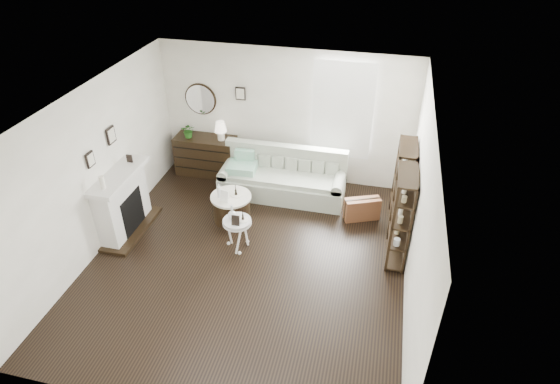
% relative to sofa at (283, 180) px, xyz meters
% --- Properties ---
extents(room, '(5.50, 5.50, 5.50)m').
position_rel_sofa_xyz_m(room, '(0.63, 0.63, 1.29)').
color(room, black).
rests_on(room, ground).
extents(fireplace, '(0.50, 1.40, 1.84)m').
position_rel_sofa_xyz_m(fireplace, '(-2.42, -1.78, 0.23)').
color(fireplace, silver).
rests_on(fireplace, ground).
extents(shelf_unit_far, '(0.30, 0.80, 1.60)m').
position_rel_sofa_xyz_m(shelf_unit_far, '(2.23, -0.52, 0.49)').
color(shelf_unit_far, black).
rests_on(shelf_unit_far, ground).
extents(shelf_unit_near, '(0.30, 0.80, 1.60)m').
position_rel_sofa_xyz_m(shelf_unit_near, '(2.23, -1.42, 0.49)').
color(shelf_unit_near, black).
rests_on(shelf_unit_near, ground).
extents(sofa, '(2.42, 0.84, 0.94)m').
position_rel_sofa_xyz_m(sofa, '(0.00, 0.00, 0.00)').
color(sofa, '#A5AE9B').
rests_on(sofa, ground).
extents(quilt, '(0.58, 0.48, 0.14)m').
position_rel_sofa_xyz_m(quilt, '(-0.79, -0.12, 0.24)').
color(quilt, '#279274').
rests_on(quilt, sofa).
extents(suitcase, '(0.67, 0.44, 0.43)m').
position_rel_sofa_xyz_m(suitcase, '(1.59, -0.49, -0.10)').
color(suitcase, olive).
rests_on(suitcase, ground).
extents(dresser, '(1.25, 0.53, 0.83)m').
position_rel_sofa_xyz_m(dresser, '(-1.74, 0.40, 0.10)').
color(dresser, black).
rests_on(dresser, ground).
extents(table_lamp, '(0.30, 0.30, 0.39)m').
position_rel_sofa_xyz_m(table_lamp, '(-1.37, 0.40, 0.71)').
color(table_lamp, white).
rests_on(table_lamp, dresser).
extents(potted_plant, '(0.33, 0.30, 0.31)m').
position_rel_sofa_xyz_m(potted_plant, '(-2.05, 0.34, 0.67)').
color(potted_plant, '#25601B').
rests_on(potted_plant, dresser).
extents(drum_table, '(0.73, 0.73, 0.51)m').
position_rel_sofa_xyz_m(drum_table, '(-0.71, -1.05, -0.05)').
color(drum_table, black).
rests_on(drum_table, ground).
extents(pedestal_table, '(0.48, 0.48, 0.58)m').
position_rel_sofa_xyz_m(pedestal_table, '(-0.36, -1.80, 0.22)').
color(pedestal_table, silver).
rests_on(pedestal_table, ground).
extents(eiffel_drum, '(0.14, 0.14, 0.20)m').
position_rel_sofa_xyz_m(eiffel_drum, '(-0.63, -1.00, 0.29)').
color(eiffel_drum, black).
rests_on(eiffel_drum, drum_table).
extents(bottle_drum, '(0.06, 0.06, 0.27)m').
position_rel_sofa_xyz_m(bottle_drum, '(-0.90, -1.14, 0.33)').
color(bottle_drum, silver).
rests_on(bottle_drum, drum_table).
extents(card_frame_drum, '(0.17, 0.09, 0.21)m').
position_rel_sofa_xyz_m(card_frame_drum, '(-0.76, -1.24, 0.30)').
color(card_frame_drum, white).
rests_on(card_frame_drum, drum_table).
extents(eiffel_ped, '(0.13, 0.13, 0.18)m').
position_rel_sofa_xyz_m(eiffel_ped, '(-0.26, -1.77, 0.35)').
color(eiffel_ped, black).
rests_on(eiffel_ped, pedestal_table).
extents(flask_ped, '(0.14, 0.14, 0.27)m').
position_rel_sofa_xyz_m(flask_ped, '(-0.44, -1.78, 0.40)').
color(flask_ped, silver).
rests_on(flask_ped, pedestal_table).
extents(card_frame_ped, '(0.13, 0.06, 0.17)m').
position_rel_sofa_xyz_m(card_frame_ped, '(-0.33, -1.92, 0.35)').
color(card_frame_ped, black).
rests_on(card_frame_ped, pedestal_table).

